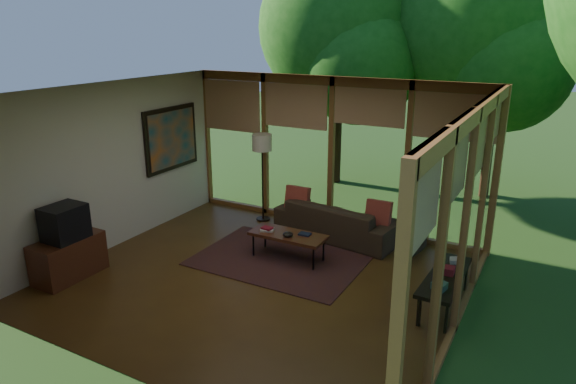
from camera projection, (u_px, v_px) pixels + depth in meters
The scene contains 25 objects.
floor at pixel (259, 279), 7.45m from camera, with size 5.50×5.50×0.00m, color brown.
ceiling at pixel (255, 92), 6.62m from camera, with size 5.50×5.50×0.00m, color silver.
wall_left at pixel (113, 166), 8.29m from camera, with size 0.04×5.00×2.70m, color silver.
wall_front at pixel (120, 260), 4.95m from camera, with size 5.50×0.04×2.70m, color silver.
window_wall_back at pixel (331, 153), 9.12m from camera, with size 5.50×0.12×2.70m, color #945F2E.
window_wall_right at pixel (464, 227), 5.78m from camera, with size 0.12×5.00×2.70m, color #945F2E.
tree_nw at pixel (340, 27), 11.22m from camera, with size 3.55×3.55×5.28m.
tree_ne at pixel (477, 27), 10.37m from camera, with size 3.54×3.54×5.28m.
rug at pixel (280, 259), 8.08m from camera, with size 2.56×1.81×0.01m, color maroon.
sofa at pixel (337, 220), 8.86m from camera, with size 2.14×0.84×0.63m, color #3D2D1E.
pillow_left at pixel (297, 199), 9.07m from camera, with size 0.43×0.14×0.43m, color maroon.
pillow_right at pixel (379, 213), 8.39m from camera, with size 0.41×0.14×0.41m, color maroon.
ct_book_lower at pixel (267, 230), 8.10m from camera, with size 0.21×0.16×0.03m, color #BCB2AA.
ct_book_upper at pixel (267, 228), 8.09m from camera, with size 0.16×0.12×0.03m, color maroon.
ct_book_side at pixel (305, 234), 7.94m from camera, with size 0.18×0.13×0.03m, color #151D30.
ct_bowl at pixel (288, 234), 7.87m from camera, with size 0.16×0.16×0.07m, color black.
media_cabinet at pixel (69, 258), 7.45m from camera, with size 0.50×1.00×0.60m, color #582918.
television at pixel (65, 223), 7.27m from camera, with size 0.45×0.55×0.50m, color black.
console_book_a at pixel (429, 283), 6.29m from camera, with size 0.23×0.17×0.09m, color #31554A.
console_book_b at pixel (438, 268), 6.67m from camera, with size 0.21×0.16×0.10m, color maroon.
console_book_c at pixel (444, 258), 7.01m from camera, with size 0.21×0.15×0.06m, color #BCB2AA.
floor_lamp at pixel (262, 147), 9.33m from camera, with size 0.36×0.36×1.65m.
coffee_table at pixel (288, 236), 8.00m from camera, with size 1.20×0.50×0.43m.
side_console at pixel (436, 276), 6.65m from camera, with size 0.60×1.40×0.46m.
wall_painting at pixel (171, 139), 9.38m from camera, with size 0.06×1.35×1.15m.
Camera 1 is at (3.59, -5.67, 3.49)m, focal length 32.00 mm.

